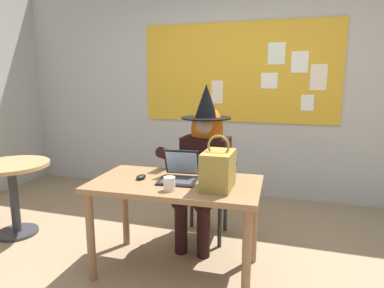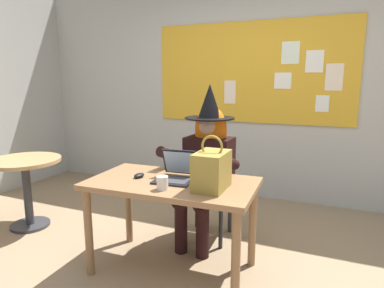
% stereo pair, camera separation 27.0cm
% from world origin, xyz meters
% --- Properties ---
extents(ground_plane, '(24.00, 24.00, 0.00)m').
position_xyz_m(ground_plane, '(0.00, 0.00, 0.00)').
color(ground_plane, '#937A5B').
extents(wall_back_bulletin, '(6.08, 2.13, 2.70)m').
position_xyz_m(wall_back_bulletin, '(0.00, 2.00, 1.36)').
color(wall_back_bulletin, '#B2B2AD').
rests_on(wall_back_bulletin, ground).
extents(desk_main, '(1.27, 0.73, 0.72)m').
position_xyz_m(desk_main, '(-0.13, 0.06, 0.62)').
color(desk_main, '#8E6642').
rests_on(desk_main, ground).
extents(chair_at_desk, '(0.44, 0.44, 0.89)m').
position_xyz_m(chair_at_desk, '(-0.07, 0.76, 0.49)').
color(chair_at_desk, black).
rests_on(chair_at_desk, ground).
extents(person_costumed, '(0.61, 0.70, 1.43)m').
position_xyz_m(person_costumed, '(-0.07, 0.64, 0.78)').
color(person_costumed, black).
rests_on(person_costumed, ground).
extents(laptop, '(0.30, 0.33, 0.22)m').
position_xyz_m(laptop, '(-0.11, 0.10, 0.77)').
color(laptop, black).
rests_on(laptop, desk_main).
extents(computer_mouse, '(0.07, 0.11, 0.03)m').
position_xyz_m(computer_mouse, '(-0.40, 0.04, 0.74)').
color(computer_mouse, black).
rests_on(computer_mouse, desk_main).
extents(handbag, '(0.20, 0.30, 0.38)m').
position_xyz_m(handbag, '(0.21, -0.00, 0.86)').
color(handbag, olive).
rests_on(handbag, desk_main).
extents(coffee_mug, '(0.08, 0.08, 0.09)m').
position_xyz_m(coffee_mug, '(-0.10, -0.15, 0.77)').
color(coffee_mug, silver).
rests_on(coffee_mug, desk_main).
extents(side_table_round, '(0.68, 0.68, 0.70)m').
position_xyz_m(side_table_round, '(-1.81, 0.19, 0.52)').
color(side_table_round, tan).
rests_on(side_table_round, ground).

